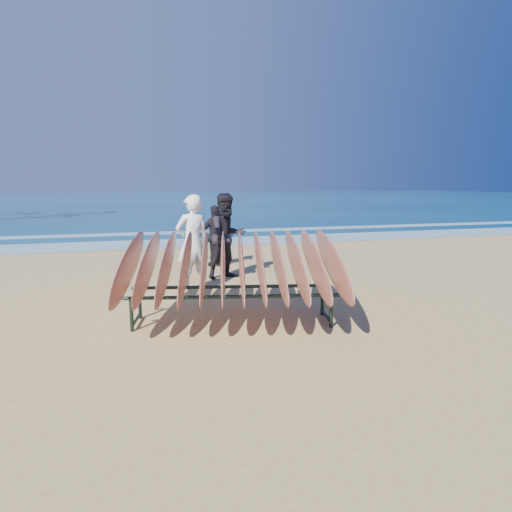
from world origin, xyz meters
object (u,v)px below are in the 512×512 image
object	(u,v)px
person_white	(193,243)
person_dark_a	(227,236)
person_dark_b	(216,236)
surfboard_rack	(232,265)

from	to	relation	value
person_white	person_dark_a	bearing A→B (deg)	-150.37
person_dark_a	person_white	bearing A→B (deg)	-154.27
person_white	person_dark_b	size ratio (longest dim) A/B	1.22
person_white	person_dark_a	xyz separation A→B (m)	(0.92, 0.89, -0.00)
person_white	person_dark_a	size ratio (longest dim) A/B	1.00
person_white	person_dark_a	distance (m)	1.29
surfboard_rack	person_dark_a	size ratio (longest dim) A/B	1.92
person_dark_a	person_dark_b	world-z (taller)	person_dark_a
person_dark_b	person_dark_a	bearing A→B (deg)	82.39
surfboard_rack	person_dark_b	size ratio (longest dim) A/B	2.33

